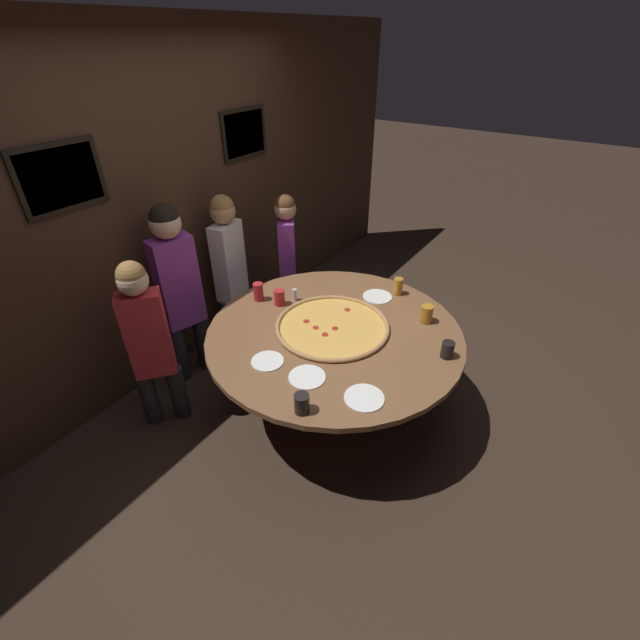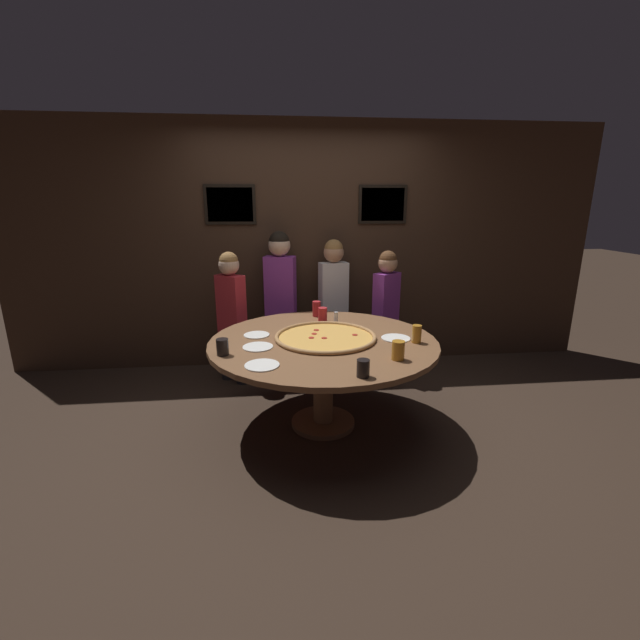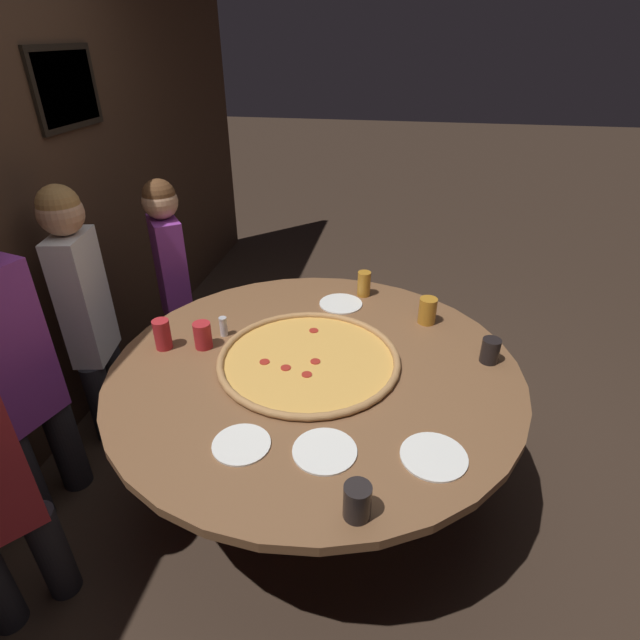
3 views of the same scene
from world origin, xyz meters
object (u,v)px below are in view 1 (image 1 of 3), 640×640
(diner_centre_back, at_px, (178,286))
(condiment_shaker, at_px, (295,295))
(dining_table, at_px, (334,343))
(drink_cup_front_edge, at_px, (279,297))
(drink_cup_far_left, at_px, (258,292))
(diner_far_left, at_px, (287,255))
(diner_far_right, at_px, (148,338))
(drink_cup_near_right, at_px, (447,350))
(drink_cup_beside_pizza, at_px, (302,403))
(white_plate_far_back, at_px, (268,361))
(diner_side_left, at_px, (229,264))
(giant_pizza, at_px, (332,326))
(drink_cup_centre_back, at_px, (426,314))
(white_plate_beside_cup, at_px, (377,297))
(white_plate_near_front, at_px, (364,398))
(white_plate_right_side, at_px, (307,377))
(drink_cup_far_right, at_px, (398,286))

(diner_centre_back, bearing_deg, condiment_shaker, 136.41)
(dining_table, xyz_separation_m, drink_cup_front_edge, (0.05, 0.53, 0.17))
(drink_cup_far_left, bearing_deg, diner_centre_back, 122.04)
(diner_far_left, bearing_deg, diner_far_right, -36.09)
(drink_cup_near_right, relative_size, diner_far_right, 0.08)
(drink_cup_beside_pizza, xyz_separation_m, white_plate_far_back, (0.22, 0.43, -0.06))
(condiment_shaker, distance_m, diner_side_left, 0.78)
(drink_cup_beside_pizza, height_order, drink_cup_near_right, drink_cup_beside_pizza)
(dining_table, distance_m, diner_centre_back, 1.29)
(diner_side_left, relative_size, diner_centre_back, 0.94)
(giant_pizza, distance_m, drink_cup_front_edge, 0.50)
(drink_cup_centre_back, bearing_deg, diner_far_right, 130.64)
(dining_table, xyz_separation_m, white_plate_beside_cup, (0.57, -0.03, 0.12))
(diner_side_left, distance_m, diner_far_right, 1.08)
(dining_table, distance_m, drink_cup_front_edge, 0.56)
(white_plate_near_front, height_order, condiment_shaker, condiment_shaker)
(drink_cup_near_right, bearing_deg, white_plate_right_side, 137.01)
(diner_centre_back, bearing_deg, drink_cup_front_edge, 131.69)
(drink_cup_front_edge, bearing_deg, drink_cup_centre_back, -68.14)
(white_plate_beside_cup, relative_size, diner_far_right, 0.17)
(diner_far_left, bearing_deg, condiment_shaker, 4.99)
(condiment_shaker, xyz_separation_m, diner_centre_back, (-0.48, 0.76, 0.06))
(drink_cup_far_left, height_order, drink_cup_far_right, drink_cup_far_left)
(giant_pizza, relative_size, drink_cup_far_right, 5.85)
(white_plate_right_side, bearing_deg, drink_cup_near_right, -42.99)
(drink_cup_near_right, distance_m, diner_far_right, 1.98)
(dining_table, xyz_separation_m, white_plate_near_front, (-0.46, -0.50, 0.12))
(dining_table, height_order, drink_cup_front_edge, drink_cup_front_edge)
(giant_pizza, xyz_separation_m, diner_far_left, (0.74, 0.98, -0.01))
(white_plate_beside_cup, distance_m, diner_centre_back, 1.55)
(drink_cup_front_edge, bearing_deg, drink_cup_near_right, -85.18)
(drink_cup_near_right, relative_size, diner_side_left, 0.08)
(diner_side_left, bearing_deg, white_plate_beside_cup, 92.88)
(dining_table, height_order, diner_side_left, diner_side_left)
(drink_cup_near_right, xyz_separation_m, white_plate_far_back, (-0.69, 0.92, -0.05))
(drink_cup_far_left, distance_m, diner_side_left, 0.58)
(white_plate_near_front, bearing_deg, diner_far_left, 50.89)
(giant_pizza, bearing_deg, diner_far_right, 130.70)
(diner_far_right, bearing_deg, white_plate_beside_cup, -177.62)
(drink_cup_front_edge, height_order, white_plate_far_back, drink_cup_front_edge)
(drink_cup_centre_back, height_order, white_plate_right_side, drink_cup_centre_back)
(white_plate_near_front, relative_size, white_plate_beside_cup, 1.01)
(white_plate_right_side, height_order, diner_far_left, diner_far_left)
(condiment_shaker, xyz_separation_m, diner_side_left, (0.08, 0.77, 0.01))
(dining_table, relative_size, drink_cup_far_left, 12.47)
(drink_cup_front_edge, xyz_separation_m, white_plate_far_back, (-0.58, -0.36, -0.06))
(diner_far_left, relative_size, diner_centre_back, 0.88)
(drink_cup_centre_back, relative_size, drink_cup_front_edge, 1.06)
(giant_pizza, bearing_deg, white_plate_near_front, -132.44)
(white_plate_far_back, bearing_deg, diner_far_left, 33.28)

